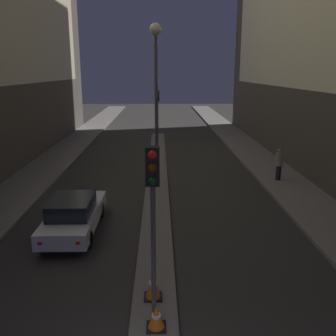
% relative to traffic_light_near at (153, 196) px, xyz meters
% --- Properties ---
extents(median_strip, '(1.20, 30.42, 0.11)m').
position_rel_traffic_light_near_xyz_m(median_strip, '(0.00, 12.88, -3.26)').
color(median_strip, '#66605B').
rests_on(median_strip, ground).
extents(traffic_light_near, '(0.32, 0.42, 4.36)m').
position_rel_traffic_light_near_xyz_m(traffic_light_near, '(0.00, 0.00, 0.00)').
color(traffic_light_near, '#4C4C51').
rests_on(traffic_light_near, median_strip).
extents(traffic_light_mid, '(0.32, 0.42, 4.36)m').
position_rel_traffic_light_near_xyz_m(traffic_light_mid, '(0.00, 23.79, 0.00)').
color(traffic_light_mid, '#4C4C51').
rests_on(traffic_light_mid, median_strip).
extents(street_lamp, '(0.59, 0.59, 8.20)m').
position_rel_traffic_light_near_xyz_m(street_lamp, '(0.00, 10.86, 2.70)').
color(street_lamp, '#4C4C51').
rests_on(street_lamp, median_strip).
extents(traffic_cone_near, '(0.48, 0.48, 0.57)m').
position_rel_traffic_light_near_xyz_m(traffic_cone_near, '(0.06, -0.40, -2.93)').
color(traffic_cone_near, black).
rests_on(traffic_cone_near, median_strip).
extents(traffic_cone_far, '(0.49, 0.49, 0.75)m').
position_rel_traffic_light_near_xyz_m(traffic_cone_far, '(-0.04, 0.84, -2.84)').
color(traffic_cone_far, black).
rests_on(traffic_cone_far, median_strip).
extents(car_left_lane, '(1.77, 4.74, 1.48)m').
position_rel_traffic_light_near_xyz_m(car_left_lane, '(-3.16, 5.40, -2.57)').
color(car_left_lane, silver).
rests_on(car_left_lane, ground).
extents(pedestrian_on_right_sidewalk, '(0.38, 0.38, 1.79)m').
position_rel_traffic_light_near_xyz_m(pedestrian_on_right_sidewalk, '(6.79, 11.88, -2.23)').
color(pedestrian_on_right_sidewalk, black).
rests_on(pedestrian_on_right_sidewalk, sidewalk_right).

